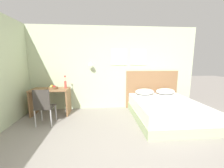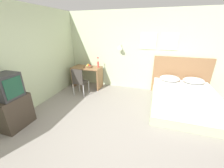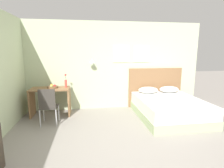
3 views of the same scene
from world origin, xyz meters
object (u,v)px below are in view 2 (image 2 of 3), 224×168
flower_vase (98,64)px  tv_stand (14,112)px  desk (87,74)px  headboard (180,76)px  pillow_right (194,81)px  bed (183,100)px  desk_chair (79,80)px  folded_towel_near_foot (187,96)px  fruit_bowl (88,66)px  pillow_left (170,78)px  television (6,86)px

flower_vase → tv_stand: 2.84m
desk → headboard: bearing=6.7°
pillow_right → bed: bearing=-114.9°
headboard → desk_chair: bearing=-160.3°
desk → flower_vase: size_ratio=2.76×
headboard → tv_stand: (-3.70, -2.93, -0.26)m
folded_towel_near_foot → tv_stand: bearing=-156.5°
desk_chair → flower_vase: (0.34, 0.81, 0.39)m
flower_vase → bed: bearing=-14.6°
bed → fruit_bowl: fruit_bowl is taller
headboard → desk_chair: headboard is taller
bed → pillow_left: bearing=114.9°
pillow_left → folded_towel_near_foot: pillow_left is taller
pillow_right → folded_towel_near_foot: bearing=-108.7°
pillow_left → desk: (-2.85, -0.08, -0.09)m
bed → tv_stand: tv_stand is taller
folded_towel_near_foot → bed: bearing=88.4°
desk → television: television is taller
bed → headboard: (0.00, 1.02, 0.37)m
pillow_left → bed: bearing=-65.1°
fruit_bowl → pillow_left: bearing=1.8°
flower_vase → television: 2.79m
bed → pillow_right: size_ratio=3.32×
pillow_left → folded_towel_near_foot: bearing=-72.2°
bed → tv_stand: size_ratio=2.76×
pillow_right → desk_chair: bearing=-166.6°
pillow_right → fruit_bowl: size_ratio=2.03×
pillow_left → flower_vase: size_ratio=1.57×
desk → pillow_left: bearing=1.6°
folded_towel_near_foot → fruit_bowl: (-3.11, 0.94, 0.26)m
pillow_right → flower_vase: 3.12m
headboard → desk_chair: (-3.11, -1.11, -0.09)m
folded_towel_near_foot → pillow_right: bearing=71.3°
desk_chair → television: size_ratio=1.76×
pillow_right → television: bearing=-146.9°
pillow_left → desk: 2.86m
television → headboard: bearing=38.4°
desk → tv_stand: size_ratio=1.46×
fruit_bowl → pillow_right: bearing=1.4°
pillow_left → desk_chair: (-2.77, -0.82, -0.08)m
headboard → tv_stand: headboard is taller
folded_towel_near_foot → television: bearing=-156.5°
headboard → television: (-3.70, -2.93, 0.36)m
pillow_right → desk: 3.53m
tv_stand → television: 0.62m
folded_towel_near_foot → flower_vase: bearing=159.7°
tv_stand → headboard: bearing=38.3°
desk_chair → bed: bearing=1.6°
desk_chair → tv_stand: size_ratio=1.27×
folded_towel_near_foot → fruit_bowl: fruit_bowl is taller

